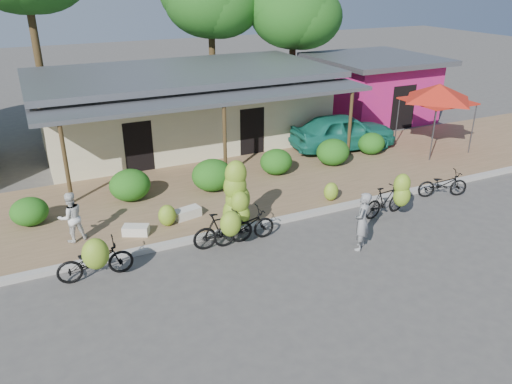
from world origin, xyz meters
TOP-DOWN VIEW (x-y plane):
  - ground at (0.00, 0.00)m, footprint 100.00×100.00m
  - sidewalk at (0.00, 5.00)m, footprint 60.00×6.00m
  - curb at (0.00, 2.00)m, footprint 60.00×0.25m
  - shop_main at (0.00, 10.93)m, footprint 13.00×8.50m
  - shop_pink at (10.50, 10.99)m, footprint 6.00×6.00m
  - tree_near_right at (7.31, 14.61)m, footprint 4.90×4.76m
  - hedge_0 at (-6.92, 4.95)m, footprint 1.12×1.01m
  - hedge_1 at (-3.73, 5.47)m, footprint 1.38×1.24m
  - hedge_2 at (-0.92, 5.07)m, footprint 1.45×1.31m
  - hedge_3 at (1.85, 5.50)m, footprint 1.25×1.13m
  - hedge_4 at (4.37, 5.42)m, footprint 1.36×1.22m
  - hedge_5 at (6.59, 5.83)m, footprint 1.17×1.05m
  - red_canopy at (9.40, 5.23)m, footprint 3.50×3.50m
  - bike_far_left at (-5.56, 1.15)m, footprint 1.93×1.28m
  - bike_left at (-2.00, 1.27)m, footprint 1.82×1.19m
  - bike_center at (-1.35, 1.66)m, footprint 1.90×1.20m
  - bike_right at (3.48, 0.82)m, footprint 1.75×1.21m
  - bike_far_right at (6.26, 1.36)m, footprint 1.88×1.16m
  - loose_banana_a at (-3.14, 3.09)m, footprint 0.55×0.47m
  - loose_banana_b at (-0.98, 2.70)m, footprint 0.52×0.45m
  - loose_banana_c at (2.40, 2.52)m, footprint 0.51×0.44m
  - sack_near at (-2.43, 3.36)m, footprint 0.91×0.57m
  - sack_far at (-4.15, 2.94)m, footprint 0.84×0.68m
  - vendor at (1.47, -0.41)m, footprint 0.75×0.73m
  - bystander at (-5.85, 3.33)m, footprint 0.83×0.70m
  - teal_van at (5.87, 6.91)m, footprint 4.77×2.22m

SIDE VIEW (x-z plane):
  - ground at x=0.00m, z-range 0.00..0.00m
  - sidewalk at x=0.00m, z-range 0.00..0.12m
  - curb at x=0.00m, z-range 0.00..0.15m
  - sack_far at x=-4.15m, z-range 0.12..0.40m
  - sack_near at x=-2.43m, z-range 0.12..0.42m
  - loose_banana_c at x=2.40m, z-range 0.12..0.76m
  - loose_banana_b at x=-0.98m, z-range 0.12..0.78m
  - loose_banana_a at x=-3.14m, z-range 0.12..0.80m
  - bike_far_right at x=6.26m, z-range 0.00..0.93m
  - hedge_0 at x=-6.92m, z-range 0.12..1.00m
  - hedge_5 at x=6.59m, z-range 0.12..1.03m
  - bike_far_left at x=-5.56m, z-range -0.13..1.34m
  - hedge_3 at x=1.85m, z-range 0.12..1.10m
  - bike_left at x=-2.00m, z-range -0.07..1.33m
  - hedge_4 at x=4.37m, z-range 0.12..1.18m
  - hedge_1 at x=-3.73m, z-range 0.12..1.20m
  - hedge_2 at x=-0.92m, z-range 0.12..1.25m
  - bike_right at x=3.48m, z-range -0.13..1.52m
  - vendor at x=1.47m, z-range 0.00..1.73m
  - bystander at x=-5.85m, z-range 0.12..1.62m
  - teal_van at x=5.87m, z-range 0.12..1.70m
  - bike_center at x=-1.35m, z-range -0.24..2.10m
  - shop_pink at x=10.50m, z-range 0.05..3.30m
  - shop_main at x=0.00m, z-range 0.05..3.40m
  - red_canopy at x=9.40m, z-range 1.18..4.04m
  - tree_near_right at x=7.31m, z-range 1.77..8.96m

